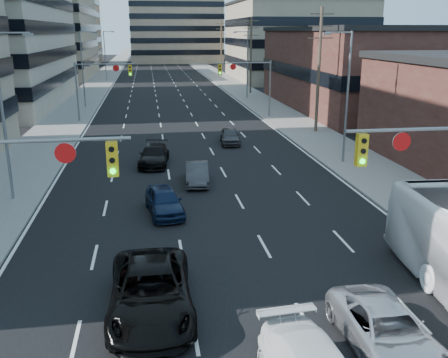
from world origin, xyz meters
TOP-DOWN VIEW (x-y plane):
  - road_surface at (0.00, 130.00)m, footprint 18.00×300.00m
  - sidewalk_left at (-11.50, 130.00)m, footprint 5.00×300.00m
  - sidewalk_right at (11.50, 130.00)m, footprint 5.00×300.00m
  - office_left_far at (-24.00, 100.00)m, footprint 20.00×30.00m
  - storefront_right_mid at (24.00, 50.00)m, footprint 20.00×30.00m
  - office_right_far at (25.00, 88.00)m, footprint 22.00×28.00m
  - bg_block_left at (-28.00, 140.00)m, footprint 24.00×24.00m
  - bg_block_right at (32.00, 130.00)m, footprint 22.00×22.00m
  - signal_near_left at (-7.45, 8.00)m, footprint 6.59×0.33m
  - signal_far_left at (-7.68, 45.00)m, footprint 6.09×0.33m
  - signal_far_right at (7.68, 45.00)m, footprint 6.09×0.33m
  - utility_pole_block at (12.20, 36.00)m, footprint 2.20×0.28m
  - utility_pole_midblock at (12.20, 66.00)m, footprint 2.20×0.28m
  - utility_pole_distant at (12.20, 96.00)m, footprint 2.20×0.28m
  - streetlight_left_near at (-10.34, 20.00)m, footprint 2.03×0.22m
  - streetlight_left_mid at (-10.34, 55.00)m, footprint 2.03×0.22m
  - streetlight_left_far at (-10.34, 90.00)m, footprint 2.03×0.22m
  - streetlight_right_near at (10.34, 25.00)m, footprint 2.03×0.22m
  - streetlight_right_far at (10.34, 60.00)m, footprint 2.03×0.22m
  - black_pickup at (-3.10, 7.31)m, footprint 2.71×5.83m
  - silver_suv at (3.62, 4.27)m, footprint 2.24×4.80m
  - sedan_blue at (-2.33, 16.73)m, footprint 2.13×4.22m
  - sedan_grey_center at (-0.16, 21.78)m, footprint 1.63×3.97m
  - sedan_black_far at (-2.67, 26.67)m, footprint 2.42×4.88m
  - sedan_grey_right at (3.64, 32.55)m, footprint 1.87×3.95m

SIDE VIEW (x-z plane):
  - road_surface at x=0.00m, z-range 0.00..0.02m
  - sidewalk_left at x=-11.50m, z-range 0.00..0.15m
  - sidewalk_right at x=11.50m, z-range 0.00..0.15m
  - sedan_grey_center at x=-0.16m, z-range 0.00..1.28m
  - sedan_grey_right at x=3.64m, z-range 0.00..1.30m
  - silver_suv at x=3.62m, z-range 0.00..1.33m
  - sedan_black_far at x=-2.67m, z-range 0.00..1.36m
  - sedan_blue at x=-2.33m, z-range 0.00..1.38m
  - black_pickup at x=-3.10m, z-range 0.00..1.62m
  - signal_far_left at x=-7.68m, z-range 1.30..7.30m
  - signal_far_right at x=7.68m, z-range 1.30..7.30m
  - signal_near_left at x=-7.45m, z-range 1.33..7.33m
  - storefront_right_mid at x=24.00m, z-range 0.00..9.00m
  - streetlight_left_near at x=-10.34m, z-range 0.55..9.55m
  - streetlight_left_mid at x=-10.34m, z-range 0.55..9.55m
  - streetlight_left_far at x=-10.34m, z-range 0.55..9.55m
  - streetlight_right_near at x=10.34m, z-range 0.55..9.55m
  - streetlight_right_far at x=10.34m, z-range 0.55..9.55m
  - utility_pole_block at x=12.20m, z-range 0.28..11.28m
  - utility_pole_midblock at x=12.20m, z-range 0.28..11.28m
  - utility_pole_distant at x=12.20m, z-range 0.28..11.28m
  - bg_block_right at x=32.00m, z-range 0.00..12.00m
  - office_right_far at x=25.00m, z-range 0.00..14.00m
  - office_left_far at x=-24.00m, z-range 0.00..16.00m
  - bg_block_left at x=-28.00m, z-range 0.00..20.00m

